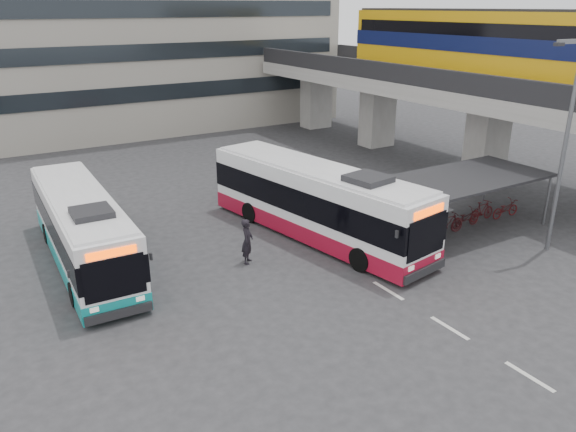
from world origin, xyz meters
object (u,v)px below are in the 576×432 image
bus_main (316,202)px  lamp_post (565,136)px  pedestrian (247,241)px  bus_teal (82,229)px

bus_main → lamp_post: 10.48m
pedestrian → lamp_post: size_ratio=0.22×
pedestrian → lamp_post: lamp_post is taller
bus_main → pedestrian: bearing=-176.7°
bus_teal → lamp_post: 19.67m
lamp_post → pedestrian: bearing=162.2°
bus_teal → lamp_post: bearing=-25.7°
lamp_post → bus_teal: bearing=160.3°
bus_main → bus_teal: bus_main is taller
bus_main → lamp_post: bearing=-49.9°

